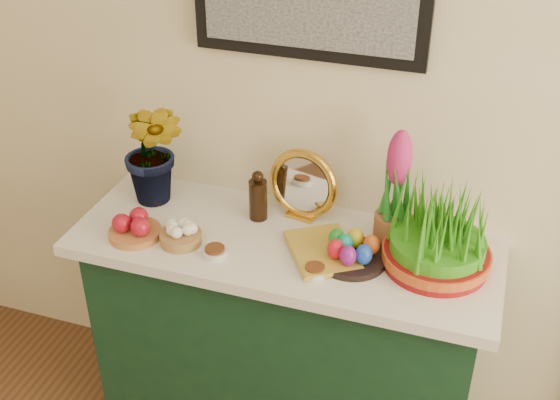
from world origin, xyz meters
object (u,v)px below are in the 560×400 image
(hyacinth_green, at_px, (152,135))
(wheatgrass_sabzeh, at_px, (439,233))
(sideboard, at_px, (284,344))
(book, at_px, (293,255))
(mirror, at_px, (303,185))

(hyacinth_green, relative_size, wheatgrass_sabzeh, 1.58)
(sideboard, xyz_separation_m, hyacinth_green, (-0.50, 0.08, 0.73))
(hyacinth_green, bearing_deg, wheatgrass_sabzeh, 0.18)
(book, height_order, wheatgrass_sabzeh, wheatgrass_sabzeh)
(sideboard, distance_m, hyacinth_green, 0.89)
(hyacinth_green, height_order, wheatgrass_sabzeh, hyacinth_green)
(hyacinth_green, relative_size, mirror, 2.06)
(sideboard, relative_size, wheatgrass_sabzeh, 3.90)
(book, bearing_deg, sideboard, 88.37)
(mirror, distance_m, book, 0.28)
(wheatgrass_sabzeh, bearing_deg, book, -165.71)
(sideboard, bearing_deg, book, -58.83)
(hyacinth_green, distance_m, mirror, 0.53)
(hyacinth_green, xyz_separation_m, mirror, (0.51, 0.07, -0.14))
(mirror, height_order, book, mirror)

